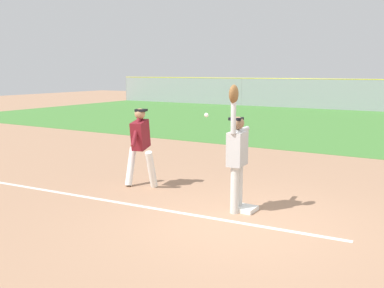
# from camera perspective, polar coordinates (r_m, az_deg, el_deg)

# --- Properties ---
(ground_plane) EXTENTS (73.36, 73.36, 0.00)m
(ground_plane) POSITION_cam_1_polar(r_m,az_deg,el_deg) (7.57, 6.25, -10.02)
(ground_plane) COLOR tan
(outfield_grass) EXTENTS (42.71, 16.06, 0.01)m
(outfield_grass) POSITION_cam_1_polar(r_m,az_deg,el_deg) (21.80, 23.12, 2.05)
(outfield_grass) COLOR #478438
(outfield_grass) RESTS_ON ground_plane
(chalk_foul_line) EXTENTS (11.98, 0.85, 0.01)m
(chalk_foul_line) POSITION_cam_1_polar(r_m,az_deg,el_deg) (9.83, -17.40, -5.81)
(chalk_foul_line) COLOR white
(chalk_foul_line) RESTS_ON ground_plane
(first_base) EXTENTS (0.38, 0.38, 0.08)m
(first_base) POSITION_cam_1_polar(r_m,az_deg,el_deg) (8.19, 6.83, -8.24)
(first_base) COLOR white
(first_base) RESTS_ON ground_plane
(fielder) EXTENTS (0.30, 0.90, 2.28)m
(fielder) POSITION_cam_1_polar(r_m,az_deg,el_deg) (7.86, 5.77, -0.84)
(fielder) COLOR silver
(fielder) RESTS_ON ground_plane
(runner) EXTENTS (0.83, 0.84, 1.72)m
(runner) POSITION_cam_1_polar(r_m,az_deg,el_deg) (9.61, -6.63, 0.27)
(runner) COLOR white
(runner) RESTS_ON ground_plane
(baseball) EXTENTS (0.07, 0.07, 0.07)m
(baseball) POSITION_cam_1_polar(r_m,az_deg,el_deg) (7.80, 1.85, 3.74)
(baseball) COLOR white
(parked_car_white) EXTENTS (4.58, 2.48, 1.25)m
(parked_car_white) POSITION_cam_1_polar(r_m,az_deg,el_deg) (35.47, 10.31, 6.29)
(parked_car_white) COLOR white
(parked_car_white) RESTS_ON ground_plane
(parked_car_blue) EXTENTS (4.54, 2.41, 1.25)m
(parked_car_blue) POSITION_cam_1_polar(r_m,az_deg,el_deg) (34.37, 18.54, 5.86)
(parked_car_blue) COLOR #23389E
(parked_car_blue) RESTS_ON ground_plane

